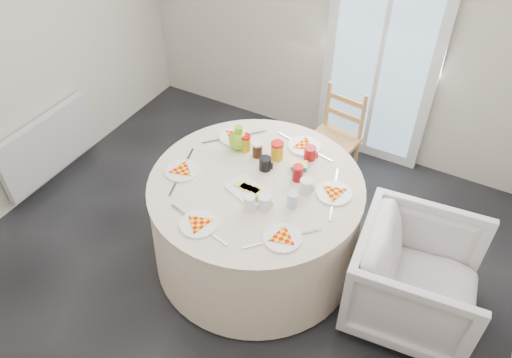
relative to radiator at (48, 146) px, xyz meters
The scene contains 13 objects.
floor 1.99m from the radiator, ahead, with size 4.00×4.00×0.00m, color black.
wall_back 2.80m from the radiator, 42.86° to the left, with size 4.00×0.02×2.60m, color #BCB5A3.
glass_door 3.00m from the radiator, 36.79° to the left, with size 1.00×0.08×2.10m, color silver.
radiator is the anchor object (origin of this frame).
table 2.03m from the radiator, ahead, with size 1.55×1.55×0.79m, color #FBE6CB.
wooden_chair 2.49m from the radiator, 28.85° to the left, with size 0.40×0.38×0.89m, color #B57B45, non-canonical shape.
armchair 3.23m from the radiator, ahead, with size 0.80×0.75×0.83m, color silver.
place_settings 2.07m from the radiator, ahead, with size 1.32×1.32×0.02m, color silver, non-canonical shape.
jar_cluster 2.09m from the radiator, ahead, with size 0.55×0.27×0.16m, color brown, non-canonical shape.
butter_tub 2.30m from the radiator, ahead, with size 0.12×0.08×0.05m, color #1174A1.
green_pitcher 1.84m from the radiator, 11.86° to the left, with size 0.15×0.15×0.19m, color #7AB81B, non-canonical shape.
cheese_platter 2.07m from the radiator, ahead, with size 0.30×0.19×0.04m, color silver, non-canonical shape.
mugs_glasses 2.24m from the radiator, ahead, with size 0.66×0.66×0.12m, color gray, non-canonical shape.
Camera 1 is at (1.32, -1.93, 3.09)m, focal length 35.00 mm.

